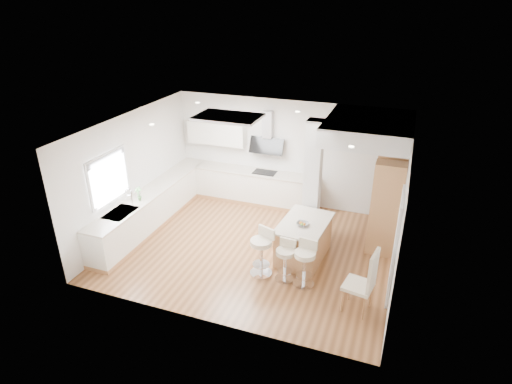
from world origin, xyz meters
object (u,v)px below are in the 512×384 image
at_px(peninsula, 304,240).
at_px(bar_stool_b, 285,258).
at_px(bar_stool_c, 305,261).
at_px(bar_stool_a, 262,249).
at_px(dining_chair, 365,280).

height_order(peninsula, bar_stool_b, peninsula).
distance_m(bar_stool_b, bar_stool_c, 0.40).
distance_m(peninsula, bar_stool_c, 0.95).
distance_m(bar_stool_a, bar_stool_b, 0.50).
distance_m(peninsula, bar_stool_a, 1.09).
relative_size(bar_stool_c, dining_chair, 0.75).
distance_m(bar_stool_a, bar_stool_c, 0.90).
distance_m(bar_stool_b, dining_chair, 1.65).
xyz_separation_m(peninsula, bar_stool_b, (-0.14, -0.88, 0.05)).
xyz_separation_m(bar_stool_a, bar_stool_b, (0.50, -0.01, -0.08)).
xyz_separation_m(bar_stool_a, dining_chair, (2.07, -0.46, 0.11)).
height_order(bar_stool_b, bar_stool_c, bar_stool_c).
height_order(peninsula, bar_stool_a, bar_stool_a).
bearing_deg(dining_chair, peninsula, 147.15).
relative_size(peninsula, dining_chair, 1.17).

